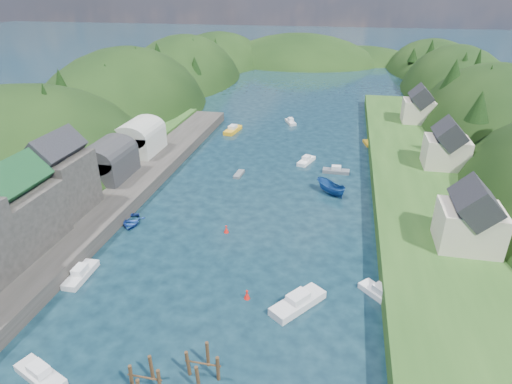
% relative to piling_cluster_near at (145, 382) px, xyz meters
% --- Properties ---
extents(ground, '(600.00, 600.00, 0.00)m').
position_rel_piling_cluster_near_xyz_m(ground, '(2.84, 53.32, -1.09)').
color(ground, black).
rests_on(ground, ground).
extents(hillside_left, '(44.00, 245.56, 52.00)m').
position_rel_piling_cluster_near_xyz_m(hillside_left, '(-42.16, 78.32, -9.13)').
color(hillside_left, black).
rests_on(hillside_left, ground).
extents(hillside_right, '(36.00, 245.56, 48.00)m').
position_rel_piling_cluster_near_xyz_m(hillside_right, '(47.84, 78.32, -8.51)').
color(hillside_right, black).
rests_on(hillside_right, ground).
extents(far_hills, '(103.00, 68.00, 44.00)m').
position_rel_piling_cluster_near_xyz_m(far_hills, '(4.06, 177.33, -11.90)').
color(far_hills, black).
rests_on(far_hills, ground).
extents(hill_trees, '(91.36, 153.11, 12.21)m').
position_rel_piling_cluster_near_xyz_m(hill_trees, '(3.07, 67.88, 10.03)').
color(hill_trees, black).
rests_on(hill_trees, ground).
extents(quay_left, '(12.00, 110.00, 2.00)m').
position_rel_piling_cluster_near_xyz_m(quay_left, '(-21.16, 23.32, -0.09)').
color(quay_left, '#2D2B28').
rests_on(quay_left, ground).
extents(terrace_left_grass, '(12.00, 110.00, 2.50)m').
position_rel_piling_cluster_near_xyz_m(terrace_left_grass, '(-28.16, 23.32, 0.16)').
color(terrace_left_grass, '#234719').
rests_on(terrace_left_grass, ground).
extents(boat_sheds, '(7.00, 21.00, 7.50)m').
position_rel_piling_cluster_near_xyz_m(boat_sheds, '(-23.16, 42.32, 4.18)').
color(boat_sheds, '#2D2D30').
rests_on(boat_sheds, quay_left).
extents(terrace_right, '(16.00, 120.00, 2.40)m').
position_rel_piling_cluster_near_xyz_m(terrace_right, '(27.84, 43.32, 0.11)').
color(terrace_right, '#234719').
rests_on(terrace_right, ground).
extents(right_bank_cottages, '(9.00, 59.24, 8.41)m').
position_rel_piling_cluster_near_xyz_m(right_bank_cottages, '(30.84, 51.65, 4.75)').
color(right_bank_cottages, beige).
rests_on(right_bank_cottages, terrace_right).
extents(piling_cluster_near, '(3.01, 2.83, 3.33)m').
position_rel_piling_cluster_near_xyz_m(piling_cluster_near, '(0.00, 0.00, 0.00)').
color(piling_cluster_near, '#382314').
rests_on(piling_cluster_near, ground).
extents(piling_cluster_far, '(3.20, 2.98, 3.34)m').
position_rel_piling_cluster_near_xyz_m(piling_cluster_far, '(4.23, 2.34, 0.01)').
color(piling_cluster_far, '#382314').
rests_on(piling_cluster_far, ground).
extents(channel_buoy_near, '(0.70, 0.70, 1.10)m').
position_rel_piling_cluster_near_xyz_m(channel_buoy_near, '(5.60, 13.23, -0.62)').
color(channel_buoy_near, red).
rests_on(channel_buoy_near, ground).
extents(channel_buoy_far, '(0.70, 0.70, 1.10)m').
position_rel_piling_cluster_near_xyz_m(channel_buoy_far, '(-0.25, 26.06, -0.62)').
color(channel_buoy_far, red).
rests_on(channel_buoy_far, ground).
extents(moored_boats, '(38.55, 96.28, 2.24)m').
position_rel_piling_cluster_near_xyz_m(moored_boats, '(1.48, 25.83, -0.45)').
color(moored_boats, silver).
rests_on(moored_boats, ground).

